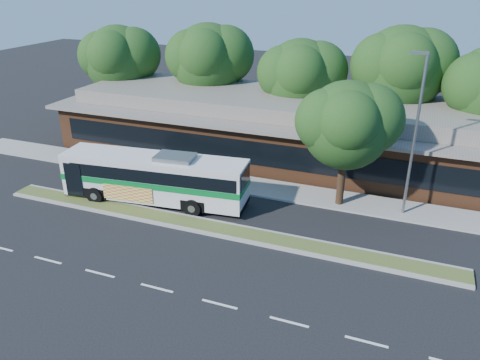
{
  "coord_description": "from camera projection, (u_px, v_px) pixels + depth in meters",
  "views": [
    {
      "loc": [
        9.45,
        -19.3,
        12.72
      ],
      "look_at": [
        0.83,
        2.97,
        2.0
      ],
      "focal_mm": 35.0,
      "sensor_mm": 36.0,
      "label": 1
    }
  ],
  "objects": [
    {
      "name": "sidewalk_tree",
      "position": [
        354.0,
        124.0,
        25.69
      ],
      "size": [
        5.52,
        4.95,
        7.39
      ],
      "color": "black",
      "rests_on": "ground"
    },
    {
      "name": "tree_bg_a",
      "position": [
        124.0,
        58.0,
        40.02
      ],
      "size": [
        6.47,
        5.8,
        8.63
      ],
      "color": "black",
      "rests_on": "ground"
    },
    {
      "name": "median_strip",
      "position": [
        210.0,
        227.0,
        25.22
      ],
      "size": [
        26.0,
        1.1,
        0.15
      ],
      "primitive_type": "cube",
      "color": "#405323",
      "rests_on": "ground"
    },
    {
      "name": "sedan",
      "position": [
        150.0,
        144.0,
        35.39
      ],
      "size": [
        5.09,
        2.78,
        1.4
      ],
      "primitive_type": "imported",
      "rotation": [
        0.0,
        0.0,
        1.39
      ],
      "color": "silver",
      "rests_on": "ground"
    },
    {
      "name": "transit_bus",
      "position": [
        155.0,
        175.0,
        27.49
      ],
      "size": [
        11.27,
        3.55,
        3.11
      ],
      "rotation": [
        0.0,
        0.0,
        0.11
      ],
      "color": "silver",
      "rests_on": "ground"
    },
    {
      "name": "tree_bg_b",
      "position": [
        214.0,
        59.0,
        38.12
      ],
      "size": [
        6.69,
        6.0,
        9.0
      ],
      "color": "black",
      "rests_on": "ground"
    },
    {
      "name": "parking_lot",
      "position": [
        61.0,
        137.0,
        39.17
      ],
      "size": [
        14.0,
        12.0,
        0.01
      ],
      "primitive_type": "cube",
      "color": "black",
      "rests_on": "ground"
    },
    {
      "name": "tree_bg_d",
      "position": [
        407.0,
        68.0,
        33.07
      ],
      "size": [
        6.91,
        6.2,
        9.37
      ],
      "color": "black",
      "rests_on": "ground"
    },
    {
      "name": "ground",
      "position": [
        205.0,
        234.0,
        24.74
      ],
      "size": [
        120.0,
        120.0,
        0.0
      ],
      "primitive_type": "plane",
      "color": "black",
      "rests_on": "ground"
    },
    {
      "name": "lamp_post",
      "position": [
        415.0,
        132.0,
        24.69
      ],
      "size": [
        0.93,
        0.18,
        9.07
      ],
      "color": "slate",
      "rests_on": "ground"
    },
    {
      "name": "tree_bg_c",
      "position": [
        306.0,
        75.0,
        34.86
      ],
      "size": [
        6.24,
        5.6,
        8.26
      ],
      "color": "black",
      "rests_on": "ground"
    },
    {
      "name": "sidewalk",
      "position": [
        247.0,
        185.0,
        30.16
      ],
      "size": [
        44.0,
        2.6,
        0.12
      ],
      "primitive_type": "cube",
      "color": "gray",
      "rests_on": "ground"
    },
    {
      "name": "plaza_building",
      "position": [
        278.0,
        126.0,
        34.92
      ],
      "size": [
        33.2,
        11.2,
        4.45
      ],
      "color": "brown",
      "rests_on": "ground"
    }
  ]
}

